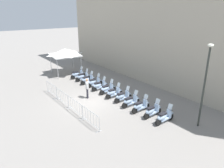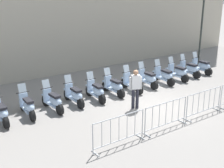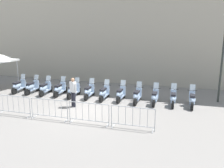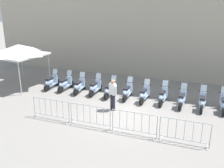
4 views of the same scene
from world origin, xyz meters
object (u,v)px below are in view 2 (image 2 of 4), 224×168
object	(u,v)px
motorcycle_4	(96,91)
barrier_segment_2	(204,103)
officer_near_row_end	(135,87)
motorcycle_3	(74,95)
motorcycle_6	(133,83)
motorcycle_8	(164,76)
motorcycle_9	(178,72)
barrier_segment_1	(166,116)
motorcycle_7	(148,79)
motorcycle_11	(201,66)
barrier_segment_0	(119,131)
motorcycle_2	(53,101)
motorcycle_0	(1,112)
motorcycle_10	(189,69)
motorcycle_5	(114,86)
street_lamp	(203,15)

from	to	relation	value
motorcycle_4	barrier_segment_2	size ratio (longest dim) A/B	0.85
motorcycle_4	officer_near_row_end	distance (m)	2.05
motorcycle_3	motorcycle_6	world-z (taller)	same
motorcycle_4	motorcycle_8	bearing A→B (deg)	7.06
motorcycle_9	barrier_segment_1	size ratio (longest dim) A/B	0.84
motorcycle_7	motorcycle_9	distance (m)	2.15
motorcycle_11	barrier_segment_2	bearing A→B (deg)	-132.81
motorcycle_9	barrier_segment_1	xyz separation A→B (m)	(-4.29, -4.52, 0.07)
motorcycle_8	barrier_segment_0	xyz separation A→B (m)	(-5.35, -4.64, 0.07)
motorcycle_2	motorcycle_3	xyz separation A→B (m)	(1.05, 0.24, 0.00)
motorcycle_0	motorcycle_8	distance (m)	8.58
motorcycle_10	barrier_segment_0	distance (m)	9.00
motorcycle_2	motorcycle_3	size ratio (longest dim) A/B	0.99
barrier_segment_0	motorcycle_7	bearing A→B (deg)	47.17
motorcycle_5	street_lamp	distance (m)	8.66
motorcycle_8	motorcycle_5	bearing A→B (deg)	-174.72
officer_near_row_end	motorcycle_7	bearing A→B (deg)	45.61
motorcycle_2	officer_near_row_end	distance (m)	3.52
motorcycle_4	motorcycle_8	size ratio (longest dim) A/B	1.00
motorcycle_5	motorcycle_9	size ratio (longest dim) A/B	1.00
motorcycle_3	motorcycle_5	world-z (taller)	same
barrier_segment_0	motorcycle_5	bearing A→B (deg)	63.74
motorcycle_6	street_lamp	size ratio (longest dim) A/B	0.32
motorcycle_2	motorcycle_8	world-z (taller)	same
motorcycle_6	motorcycle_8	world-z (taller)	same
motorcycle_10	barrier_segment_1	distance (m)	7.15
motorcycle_5	motorcycle_7	size ratio (longest dim) A/B	1.00
street_lamp	officer_near_row_end	world-z (taller)	street_lamp
barrier_segment_1	barrier_segment_2	distance (m)	2.14
motorcycle_7	barrier_segment_0	xyz separation A→B (m)	(-4.27, -4.60, 0.07)
motorcycle_2	barrier_segment_2	distance (m)	6.23
motorcycle_5	motorcycle_3	bearing A→B (deg)	-172.97
motorcycle_2	motorcycle_11	bearing A→B (deg)	7.86
barrier_segment_2	motorcycle_3	bearing A→B (deg)	140.14
motorcycle_9	motorcycle_11	size ratio (longest dim) A/B	1.00
motorcycle_6	street_lamp	bearing A→B (deg)	20.53
motorcycle_7	motorcycle_8	world-z (taller)	same
motorcycle_3	motorcycle_2	bearing A→B (deg)	-167.28
motorcycle_3	motorcycle_8	distance (m)	5.36
motorcycle_10	motorcycle_0	bearing A→B (deg)	-172.44
motorcycle_7	motorcycle_8	distance (m)	1.08
motorcycle_2	barrier_segment_1	world-z (taller)	motorcycle_2
motorcycle_3	motorcycle_10	size ratio (longest dim) A/B	1.00
motorcycle_4	motorcycle_2	bearing A→B (deg)	-172.80
barrier_segment_1	motorcycle_7	bearing A→B (deg)	63.66
motorcycle_5	motorcycle_9	distance (m)	4.29
motorcycle_6	barrier_segment_1	distance (m)	4.25
motorcycle_7	street_lamp	size ratio (longest dim) A/B	0.32
motorcycle_3	motorcycle_8	xyz separation A→B (m)	(5.34, 0.56, 0.00)
motorcycle_4	motorcycle_7	distance (m)	3.22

